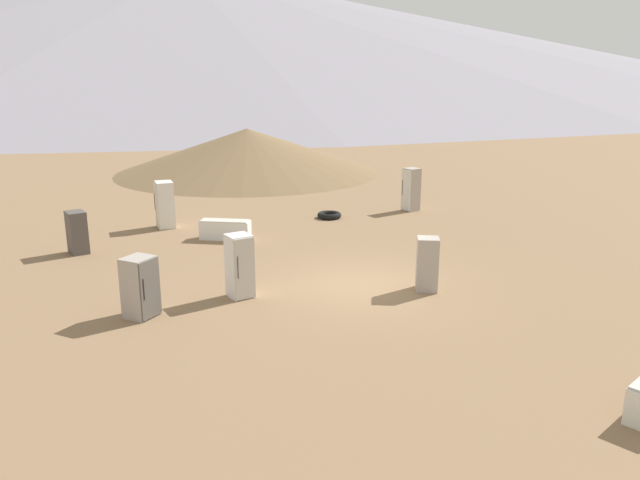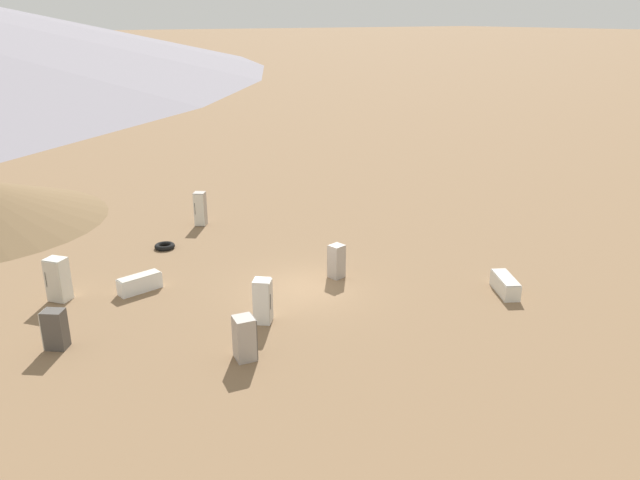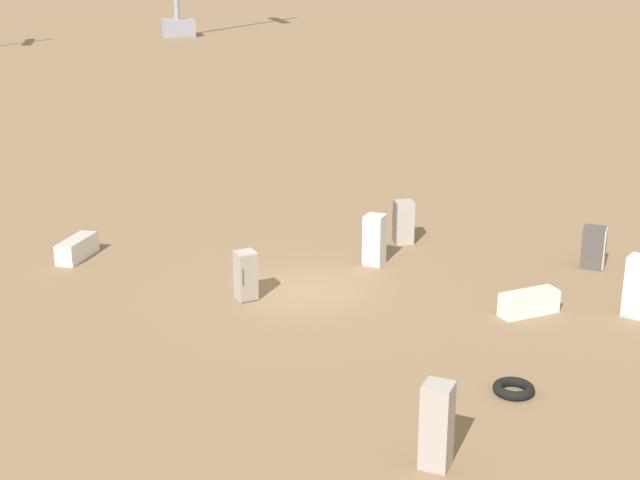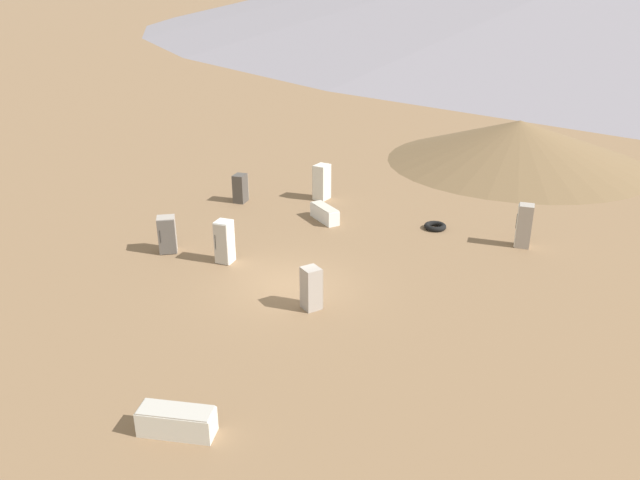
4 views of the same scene
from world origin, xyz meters
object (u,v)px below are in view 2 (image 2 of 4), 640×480
at_px(discarded_fridge_0, 263,301).
at_px(discarded_fridge_6, 140,283).
at_px(scrap_tire, 165,246).
at_px(discarded_fridge_7, 55,329).
at_px(discarded_fridge_3, 245,338).
at_px(discarded_fridge_2, 336,261).
at_px(discarded_fridge_5, 200,209).
at_px(discarded_fridge_4, 58,280).
at_px(discarded_fridge_1, 505,285).

xyz_separation_m(discarded_fridge_0, discarded_fridge_6, (5.23, 3.08, -0.51)).
bearing_deg(scrap_tire, discarded_fridge_7, 139.50).
relative_size(discarded_fridge_0, discarded_fridge_3, 1.13).
bearing_deg(discarded_fridge_2, discarded_fridge_0, -168.44).
height_order(discarded_fridge_5, discarded_fridge_6, discarded_fridge_5).
height_order(discarded_fridge_4, discarded_fridge_7, discarded_fridge_4).
xyz_separation_m(discarded_fridge_4, discarded_fridge_5, (6.02, -8.49, 0.03)).
bearing_deg(discarded_fridge_2, discarded_fridge_7, 167.47).
height_order(discarded_fridge_6, discarded_fridge_7, discarded_fridge_7).
xyz_separation_m(discarded_fridge_0, discarded_fridge_3, (-2.04, 1.73, -0.10)).
bearing_deg(discarded_fridge_2, discarded_fridge_1, -58.06).
bearing_deg(discarded_fridge_0, discarded_fridge_6, -110.50).
relative_size(discarded_fridge_1, discarded_fridge_7, 1.39).
distance_m(discarded_fridge_1, discarded_fridge_4, 18.22).
relative_size(discarded_fridge_3, discarded_fridge_7, 1.07).
height_order(discarded_fridge_1, scrap_tire, discarded_fridge_1).
bearing_deg(discarded_fridge_3, discarded_fridge_0, 147.84).
distance_m(discarded_fridge_0, scrap_tire, 9.67).
xyz_separation_m(discarded_fridge_3, discarded_fridge_6, (7.27, 1.34, -0.41)).
height_order(discarded_fridge_3, discarded_fridge_6, discarded_fridge_3).
relative_size(discarded_fridge_2, discarded_fridge_7, 1.06).
height_order(discarded_fridge_1, discarded_fridge_4, discarded_fridge_4).
xyz_separation_m(discarded_fridge_1, discarded_fridge_5, (15.13, 7.28, 0.57)).
relative_size(discarded_fridge_1, discarded_fridge_6, 1.06).
bearing_deg(discarded_fridge_6, discarded_fridge_0, -159.95).
bearing_deg(discarded_fridge_5, scrap_tire, 77.86).
bearing_deg(scrap_tire, discarded_fridge_0, -176.96).
distance_m(discarded_fridge_3, discarded_fridge_5, 14.76).
xyz_separation_m(discarded_fridge_3, scrap_tire, (11.66, -1.22, -0.65)).
relative_size(discarded_fridge_0, discarded_fridge_1, 0.87).
distance_m(discarded_fridge_5, discarded_fridge_7, 13.72).
relative_size(discarded_fridge_2, scrap_tire, 1.52).
distance_m(discarded_fridge_1, discarded_fridge_2, 7.17).
xyz_separation_m(discarded_fridge_1, discarded_fridge_6, (8.24, 12.77, -0.00)).
bearing_deg(scrap_tire, discarded_fridge_5, -49.52).
relative_size(discarded_fridge_5, discarded_fridge_6, 0.99).
distance_m(discarded_fridge_2, discarded_fridge_4, 11.48).
xyz_separation_m(discarded_fridge_2, discarded_fridge_5, (10.02, 2.27, 0.17)).
distance_m(discarded_fridge_4, scrap_tire, 6.63).
bearing_deg(discarded_fridge_0, discarded_fridge_2, 153.19).
height_order(discarded_fridge_2, discarded_fridge_7, discarded_fridge_2).
relative_size(discarded_fridge_1, discarded_fridge_2, 1.31).
bearing_deg(discarded_fridge_3, scrap_tire, -177.82).
distance_m(discarded_fridge_2, scrap_tire, 9.17).
relative_size(discarded_fridge_4, scrap_tire, 1.81).
bearing_deg(discarded_fridge_5, discarded_fridge_1, 153.08).
xyz_separation_m(discarded_fridge_2, scrap_tire, (7.53, 5.19, -0.64)).
bearing_deg(discarded_fridge_0, discarded_fridge_7, -67.70).
xyz_separation_m(discarded_fridge_2, discarded_fridge_3, (-4.14, 6.41, 0.01)).
relative_size(discarded_fridge_0, discarded_fridge_2, 1.14).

